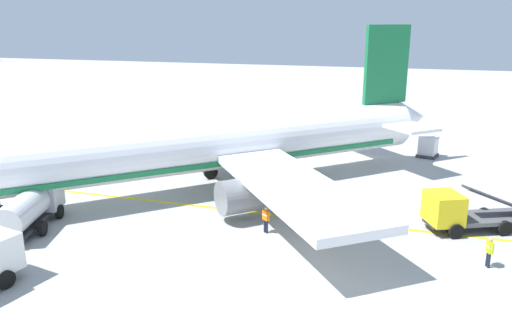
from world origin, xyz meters
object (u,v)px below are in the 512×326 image
object	(u,v)px
service_truck_catering	(463,212)
cargo_container_near	(428,147)
service_truck_fuel	(30,207)
crew_marshaller	(489,250)
airliner_foreground	(211,146)
crew_loader_left	(266,218)

from	to	relation	value
service_truck_catering	cargo_container_near	bearing A→B (deg)	5.62
service_truck_fuel	crew_marshaller	world-z (taller)	service_truck_fuel
airliner_foreground	cargo_container_near	world-z (taller)	airliner_foreground
airliner_foreground	service_truck_fuel	size ratio (longest dim) A/B	5.15
crew_marshaller	crew_loader_left	distance (m)	12.16
service_truck_fuel	crew_marshaller	size ratio (longest dim) A/B	3.88
service_truck_fuel	crew_marshaller	bearing A→B (deg)	-84.08
cargo_container_near	crew_marshaller	size ratio (longest dim) A/B	1.28
airliner_foreground	service_truck_catering	xyz separation A→B (m)	(-2.65, -17.28, -2.23)
airliner_foreground	service_truck_catering	size ratio (longest dim) A/B	4.53
service_truck_catering	airliner_foreground	bearing A→B (deg)	81.27
service_truck_fuel	cargo_container_near	distance (m)	34.00
service_truck_catering	crew_loader_left	bearing A→B (deg)	108.90
crew_marshaller	airliner_foreground	bearing A→B (deg)	67.97
service_truck_catering	crew_loader_left	size ratio (longest dim) A/B	4.43
cargo_container_near	crew_loader_left	size ratio (longest dim) A/B	1.29
service_truck_catering	cargo_container_near	xyz separation A→B (m)	(17.32, 1.70, -0.16)
airliner_foreground	service_truck_fuel	bearing A→B (deg)	142.30
service_truck_catering	crew_loader_left	distance (m)	11.86
airliner_foreground	crew_marshaller	bearing A→B (deg)	-112.03
service_truck_catering	crew_marshaller	bearing A→B (deg)	-168.96
service_truck_fuel	service_truck_catering	bearing A→B (deg)	-73.54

